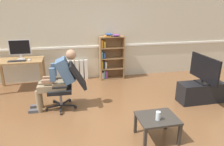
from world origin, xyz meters
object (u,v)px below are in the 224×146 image
Objects in this scene: keyboard at (17,61)px; tv_screen at (204,69)px; person_seated at (58,78)px; computer_desk at (20,64)px; imac_monitor at (20,48)px; office_chair at (68,84)px; tv_stand at (201,92)px; computer_mouse at (29,60)px; radiator at (75,70)px; drinking_glass at (158,116)px; bookshelf at (110,58)px; coffee_table at (157,120)px.

tv_screen reaches higher than keyboard.
computer_desk is at bearing -141.33° from person_seated.
imac_monitor is 0.42× the size of person_seated.
office_chair is 1.04× the size of tv_screen.
tv_screen is (3.99, -1.45, -0.02)m from keyboard.
office_chair is 0.97× the size of tv_stand.
person_seated is (0.69, -1.14, -0.12)m from computer_mouse.
computer_mouse is at bearing -24.65° from computer_desk.
radiator is 5.30× the size of drinking_glass.
radiator is at bearing 13.53° from imac_monitor.
keyboard reaches higher than radiator.
computer_desk is 0.87× the size of bookshelf.
computer_mouse is at bearing 131.52° from coffee_table.
imac_monitor is 5.07× the size of computer_mouse.
drinking_glass is at bearing -143.76° from tv_stand.
imac_monitor reaches higher than keyboard.
computer_desk is at bearing -119.19° from imac_monitor.
office_chair is (1.15, -1.26, -0.12)m from computer_desk.
computer_mouse is 1.29m from radiator.
tv_screen is (1.65, -1.88, 0.14)m from bookshelf.
drinking_glass is at bearing -87.58° from bookshelf.
tv_stand is at bearing 84.85° from office_chair.
computer_mouse is 0.11× the size of office_chair.
bookshelf is 9.55× the size of drinking_glass.
person_seated is (0.97, -1.12, -0.11)m from keyboard.
coffee_table is at bearing 49.57° from person_seated.
computer_desk is 1.15× the size of tv_stand.
keyboard is at bearing -169.53° from bookshelf.
imac_monitor is 0.39× the size of bookshelf.
coffee_table is at bearing 45.77° from office_chair.
coffee_table is at bearing -86.96° from bookshelf.
coffee_table is at bearing 68.97° from drinking_glass.
imac_monitor is (0.04, 0.08, 0.39)m from computer_desk.
keyboard reaches higher than tv_stand.
keyboard reaches higher than coffee_table.
computer_mouse is 0.10× the size of tv_stand.
radiator is 3.23m from coffee_table.
bookshelf is at bearing 139.95° from person_seated.
bookshelf reaches higher than tv_screen.
office_chair reaches higher than keyboard.
bookshelf is at bearing 5.38° from imac_monitor.
tv_stand is at bearing 85.18° from person_seated.
imac_monitor reaches higher than radiator.
imac_monitor reaches higher than person_seated.
bookshelf reaches higher than office_chair.
computer_mouse reaches higher than computer_desk.
office_chair reaches higher than radiator.
tv_screen is at bearing 34.84° from coffee_table.
tv_screen is (2.83, -0.33, 0.23)m from office_chair.
tv_stand is 1.90m from drinking_glass.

